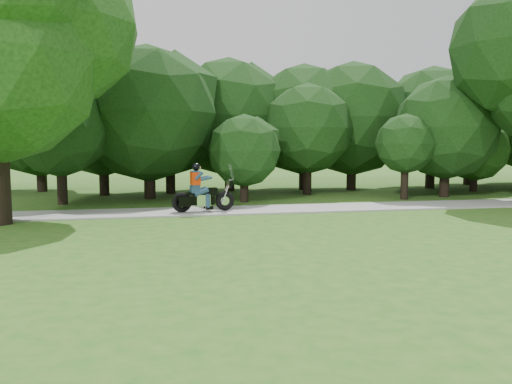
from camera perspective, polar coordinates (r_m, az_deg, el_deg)
name	(u,v)px	position (r m, az deg, el deg)	size (l,w,h in m)	color
ground	(422,256)	(11.75, 18.49, -6.97)	(100.00, 100.00, 0.00)	#275F1B
walkway	(312,208)	(18.99, 6.44, -1.85)	(60.00, 2.20, 0.06)	#989893
tree_line	(288,122)	(25.54, 3.64, 7.99)	(38.94, 11.67, 6.95)	black
touring_motorcycle	(200,194)	(17.78, -6.46, -0.23)	(2.28, 0.86, 1.73)	black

